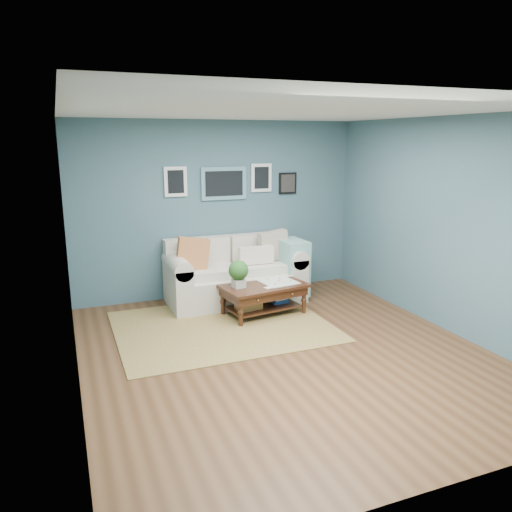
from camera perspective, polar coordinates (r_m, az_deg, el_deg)
room_shell at (r=5.54m, az=3.30°, el=2.22°), size 5.00×5.02×2.70m
area_rug at (r=6.66m, az=-3.85°, el=-8.01°), size 2.74×2.19×0.01m
loveseat at (r=7.59m, az=-1.85°, el=-1.91°), size 2.08×0.94×1.07m
coffee_table at (r=6.96m, az=0.41°, el=-3.92°), size 1.25×0.84×0.82m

